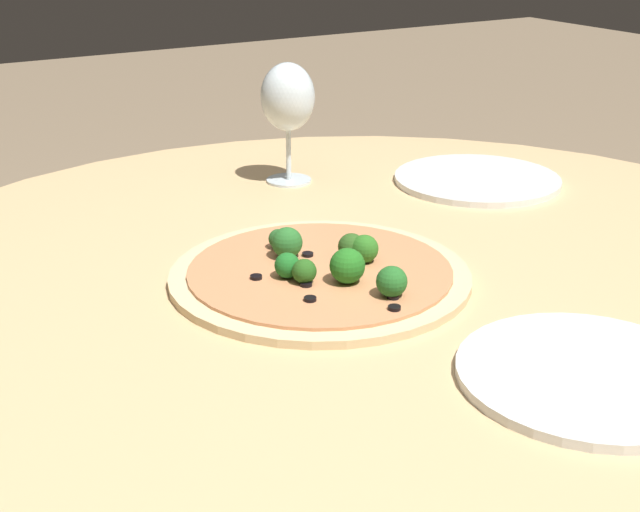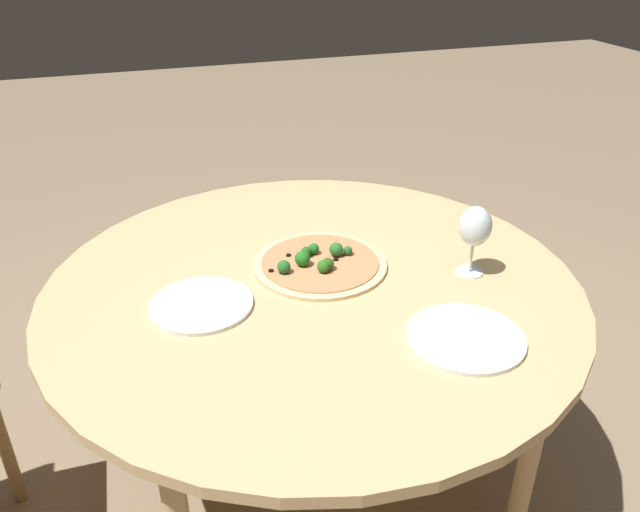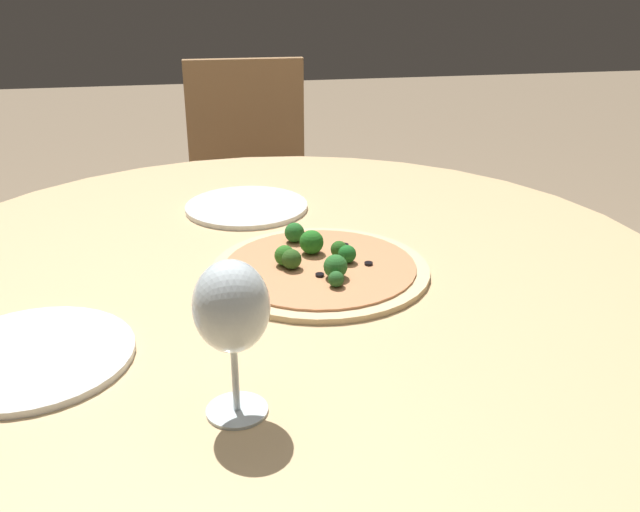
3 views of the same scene
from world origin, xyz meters
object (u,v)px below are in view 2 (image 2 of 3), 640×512
object	(u,v)px
wine_glass	(475,228)
plate_far	(201,305)
pizza	(319,263)
plate_near	(466,337)

from	to	relation	value
wine_glass	plate_far	size ratio (longest dim) A/B	0.76
pizza	plate_far	xyz separation A→B (m)	(0.33, 0.09, -0.01)
pizza	wine_glass	bearing A→B (deg)	156.44
wine_glass	plate_far	xyz separation A→B (m)	(0.69, -0.06, -0.13)
pizza	wine_glass	size ratio (longest dim) A/B	1.90
plate_near	wine_glass	bearing A→B (deg)	-121.89
plate_far	pizza	bearing A→B (deg)	-164.19
plate_far	wine_glass	bearing A→B (deg)	174.67
pizza	plate_near	size ratio (longest dim) A/B	1.37
wine_glass	plate_near	world-z (taller)	wine_glass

